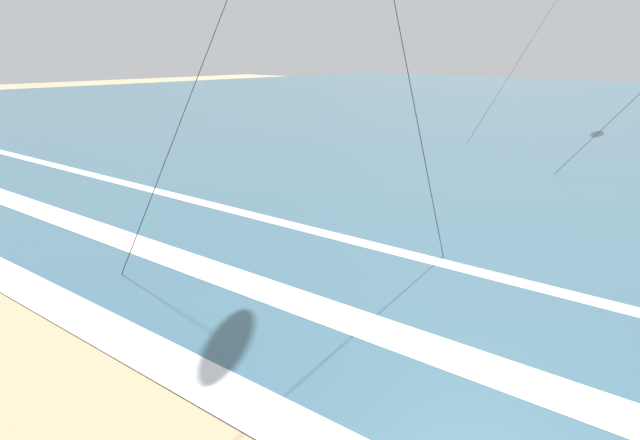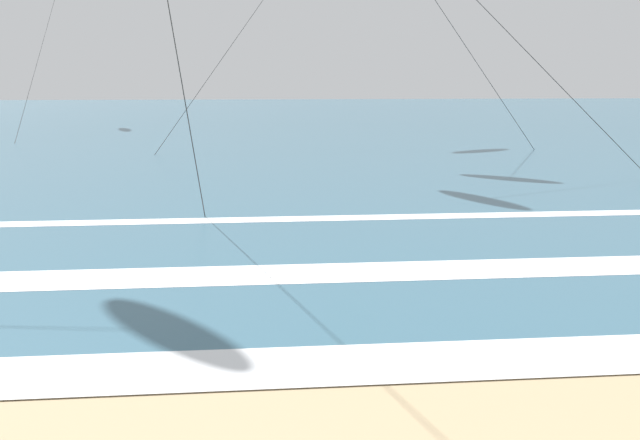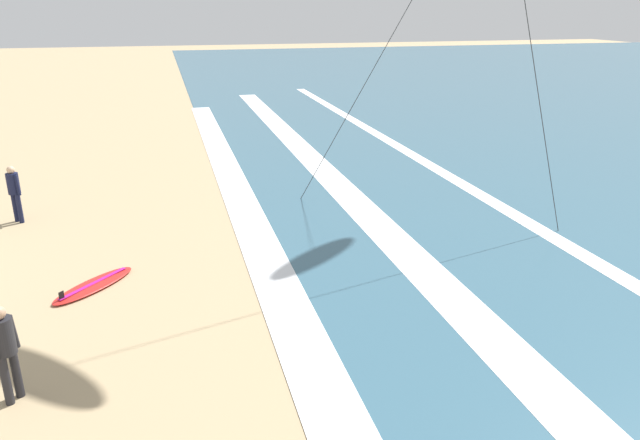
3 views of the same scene
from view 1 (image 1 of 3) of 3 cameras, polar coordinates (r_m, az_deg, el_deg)
name	(u,v)px [view 1 (image 1 of 3)]	position (r m, az deg, el deg)	size (l,w,h in m)	color
wave_foam_shoreline	(146,351)	(12.17, -14.08, -10.38)	(44.58, 1.01, 0.01)	white
wave_foam_mid_break	(291,299)	(14.07, -2.41, -6.49)	(53.60, 1.04, 0.01)	white
wave_foam_outer_break	(438,262)	(16.58, 9.67, -3.42)	(59.08, 0.54, 0.01)	white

